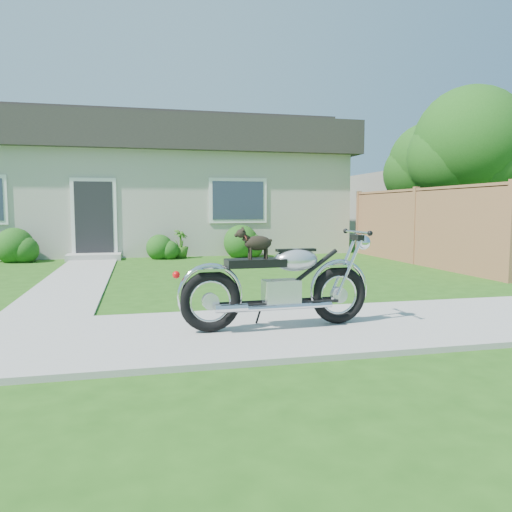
{
  "coord_description": "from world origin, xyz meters",
  "views": [
    {
      "loc": [
        -0.32,
        -5.29,
        1.36
      ],
      "look_at": [
        1.16,
        1.0,
        0.75
      ],
      "focal_mm": 35.0,
      "sensor_mm": 36.0,
      "label": 1
    }
  ],
  "objects": [
    {
      "name": "ground",
      "position": [
        0.0,
        0.0,
        0.0
      ],
      "size": [
        80.0,
        80.0,
        0.0
      ],
      "primitive_type": "plane",
      "color": "#235114",
      "rests_on": "ground"
    },
    {
      "name": "fence",
      "position": [
        6.3,
        5.75,
        0.94
      ],
      "size": [
        0.12,
        6.62,
        1.9
      ],
      "color": "#A36F49",
      "rests_on": "ground"
    },
    {
      "name": "walkway",
      "position": [
        -1.5,
        5.0,
        0.01
      ],
      "size": [
        1.2,
        8.0,
        0.03
      ],
      "primitive_type": "cube",
      "color": "#9E9B93",
      "rests_on": "ground"
    },
    {
      "name": "tree_far",
      "position": [
        9.73,
        10.36,
        2.79
      ],
      "size": [
        2.86,
        2.84,
        4.36
      ],
      "color": "#3D2B1C",
      "rests_on": "ground"
    },
    {
      "name": "tree_near",
      "position": [
        8.61,
        6.67,
        2.99
      ],
      "size": [
        3.04,
        3.04,
        4.66
      ],
      "color": "#3D2B1C",
      "rests_on": "ground"
    },
    {
      "name": "sidewalk",
      "position": [
        0.0,
        0.0,
        0.02
      ],
      "size": [
        24.0,
        2.2,
        0.04
      ],
      "primitive_type": "cube",
      "color": "#9E9B93",
      "rests_on": "ground"
    },
    {
      "name": "potted_plant_right",
      "position": [
        0.79,
        8.55,
        0.39
      ],
      "size": [
        0.62,
        0.62,
        0.79
      ],
      "primitive_type": "imported",
      "rotation": [
        0.0,
        0.0,
        0.87
      ],
      "color": "#32641B",
      "rests_on": "ground"
    },
    {
      "name": "shrub_row",
      "position": [
        -1.91,
        8.5,
        0.41
      ],
      "size": [
        8.82,
        1.03,
        1.03
      ],
      "color": "#1D4E14",
      "rests_on": "ground"
    },
    {
      "name": "house",
      "position": [
        -0.0,
        11.99,
        2.16
      ],
      "size": [
        12.6,
        7.03,
        4.5
      ],
      "color": "#B5B2A3",
      "rests_on": "ground"
    },
    {
      "name": "motorcycle_with_dog",
      "position": [
        1.21,
        -0.02,
        0.54
      ],
      "size": [
        2.22,
        0.6,
        1.11
      ],
      "rotation": [
        0.0,
        0.0,
        0.05
      ],
      "color": "black",
      "rests_on": "sidewalk"
    }
  ]
}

